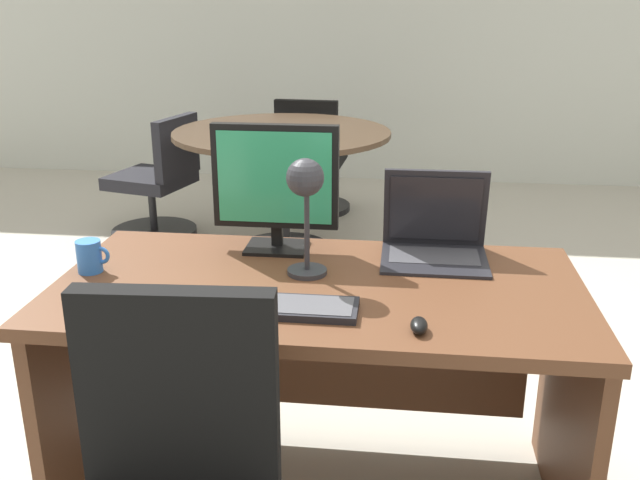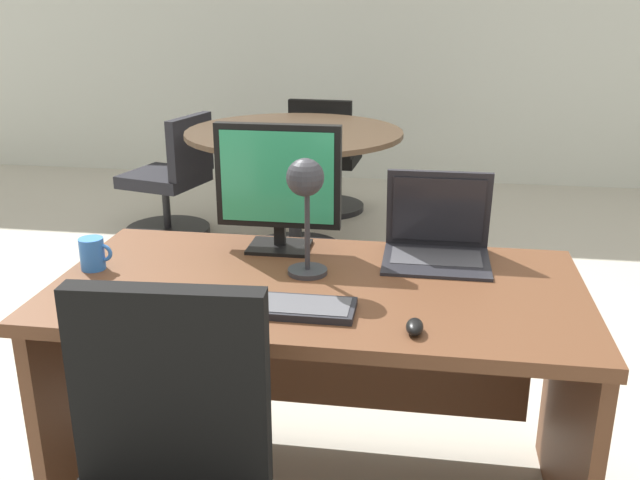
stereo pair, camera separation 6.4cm
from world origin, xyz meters
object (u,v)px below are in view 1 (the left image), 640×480
object	(u,v)px
monitor	(275,182)
mouse	(419,325)
laptop	(435,230)
coffee_mug	(90,256)
keyboard	(294,307)
meeting_table	(282,161)
meeting_chair_near	(158,189)
meeting_chair_far	(311,166)
desk	(320,339)
desk_lamp	(305,193)

from	to	relation	value
monitor	mouse	bearing A→B (deg)	-50.27
laptop	coffee_mug	xyz separation A→B (m)	(-1.04, -0.28, -0.03)
keyboard	mouse	distance (m)	0.34
mouse	meeting_table	size ratio (longest dim) A/B	0.06
meeting_table	meeting_chair_near	world-z (taller)	meeting_chair_near
monitor	laptop	world-z (taller)	monitor
laptop	coffee_mug	world-z (taller)	laptop
coffee_mug	meeting_chair_far	world-z (taller)	meeting_chair_far
mouse	keyboard	bearing A→B (deg)	165.86
coffee_mug	meeting_table	bearing A→B (deg)	84.41
desk	meeting_table	distance (m)	2.19
meeting_table	meeting_chair_near	bearing A→B (deg)	165.23
desk	coffee_mug	bearing A→B (deg)	-176.79
meeting_table	desk_lamp	bearing A→B (deg)	-78.34
desk	meeting_table	bearing A→B (deg)	102.76
monitor	meeting_chair_near	distance (m)	2.53
meeting_chair_near	keyboard	bearing A→B (deg)	-63.37
mouse	desk_lamp	distance (m)	0.52
coffee_mug	meeting_table	world-z (taller)	coffee_mug
keyboard	meeting_chair_far	distance (m)	3.32
desk	monitor	xyz separation A→B (m)	(-0.17, 0.23, 0.44)
monitor	mouse	size ratio (longest dim) A/B	5.31
meeting_table	meeting_chair_near	size ratio (longest dim) A/B	1.60
meeting_chair_far	mouse	bearing A→B (deg)	-77.90
monitor	laptop	bearing A→B (deg)	1.79
keyboard	coffee_mug	xyz separation A→B (m)	(-0.66, 0.21, 0.04)
mouse	meeting_chair_near	xyz separation A→B (m)	(-1.64, 2.70, -0.43)
keyboard	meeting_chair_near	bearing A→B (deg)	116.63
desk_lamp	meeting_table	bearing A→B (deg)	101.66
keyboard	meeting_table	distance (m)	2.43
monitor	laptop	size ratio (longest dim) A/B	1.25
desk_lamp	meeting_chair_far	xyz separation A→B (m)	(-0.39, 3.03, -0.65)
monitor	keyboard	bearing A→B (deg)	-74.41
keyboard	desk_lamp	xyz separation A→B (m)	(-0.00, 0.24, 0.25)
desk_lamp	meeting_chair_far	bearing A→B (deg)	97.31
desk	laptop	xyz separation A→B (m)	(0.34, 0.24, 0.29)
monitor	laptop	distance (m)	0.54
keyboard	meeting_chair_far	xyz separation A→B (m)	(-0.39, 3.28, -0.40)
desk	meeting_chair_near	bearing A→B (deg)	119.70
mouse	laptop	bearing A→B (deg)	84.60
monitor	desk_lamp	distance (m)	0.26
monitor	meeting_chair_far	xyz separation A→B (m)	(-0.26, 2.81, -0.62)
desk_lamp	coffee_mug	bearing A→B (deg)	-176.70
meeting_table	meeting_chair_near	distance (m)	0.93
desk	meeting_chair_far	world-z (taller)	meeting_chair_far
desk_lamp	coffee_mug	xyz separation A→B (m)	(-0.66, -0.04, -0.21)
meeting_chair_far	laptop	bearing A→B (deg)	-74.49
keyboard	laptop	bearing A→B (deg)	51.83
laptop	meeting_chair_far	bearing A→B (deg)	105.51
keyboard	desk_lamp	world-z (taller)	desk_lamp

